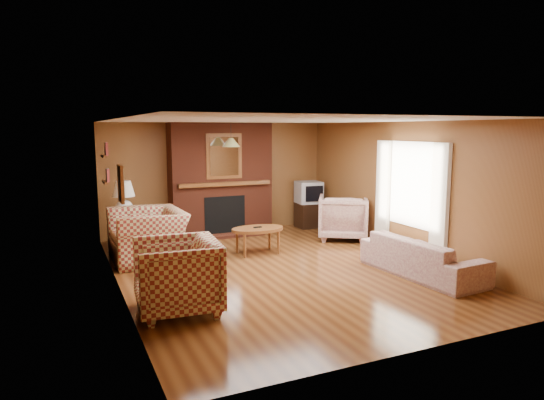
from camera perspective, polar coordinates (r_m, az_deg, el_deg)
name	(u,v)px	position (r m, az deg, el deg)	size (l,w,h in m)	color
floor	(279,269)	(7.99, 0.88, -8.12)	(6.50, 6.50, 0.00)	#4B2610
ceiling	(280,120)	(7.66, 0.92, 9.35)	(6.50, 6.50, 0.00)	silver
wall_back	(217,178)	(10.75, -6.47, 2.62)	(6.50, 6.50, 0.00)	brown
wall_front	(418,238)	(5.03, 16.83, -4.28)	(6.50, 6.50, 0.00)	brown
wall_left	(117,207)	(7.06, -17.81, -0.75)	(6.50, 6.50, 0.00)	brown
wall_right	(405,189)	(9.07, 15.35, 1.31)	(6.50, 6.50, 0.00)	brown
fireplace	(221,180)	(10.50, -6.03, 2.39)	(2.20, 0.82, 2.40)	#562112
window_right	(410,194)	(8.90, 15.91, 0.68)	(0.10, 1.85, 2.00)	silver
bookshelf	(106,164)	(8.90, -18.97, 4.03)	(0.09, 0.55, 0.71)	brown
botanical_print	(121,184)	(6.72, -17.36, 1.84)	(0.05, 0.40, 0.50)	brown
pendant_light	(231,142)	(9.80, -4.84, 6.78)	(0.36, 0.36, 0.48)	black
plaid_loveseat	(148,235)	(8.70, -14.42, -4.03)	(1.36, 1.18, 0.88)	maroon
plaid_armchair	(177,276)	(6.18, -11.11, -8.75)	(1.00, 1.02, 0.93)	maroon
floral_sofa	(422,256)	(7.96, 17.24, -6.34)	(2.05, 0.80, 0.60)	beige
floral_armchair	(343,217)	(10.15, 8.33, -2.01)	(0.97, 1.00, 0.91)	beige
coffee_table	(258,231)	(8.85, -1.70, -3.62)	(0.98, 0.61, 0.50)	brown
side_table	(125,233)	(9.66, -16.87, -3.73)	(0.46, 0.46, 0.61)	brown
table_lamp	(124,197)	(9.54, -17.05, 0.33)	(0.42, 0.42, 0.69)	silver
tv_stand	(308,215)	(11.26, 4.30, -1.78)	(0.52, 0.48, 0.57)	black
crt_tv	(309,192)	(11.18, 4.34, 0.91)	(0.60, 0.59, 0.50)	#A5A8AD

